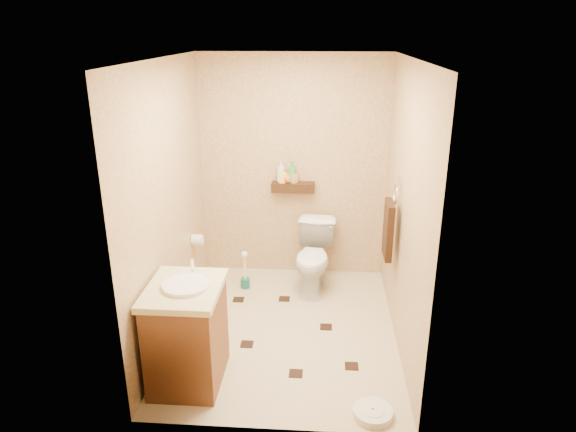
{
  "coord_description": "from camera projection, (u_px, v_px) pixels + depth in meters",
  "views": [
    {
      "loc": [
        0.31,
        -4.07,
        2.62
      ],
      "look_at": [
        0.01,
        0.25,
        1.03
      ],
      "focal_mm": 32.0,
      "sensor_mm": 36.0,
      "label": 1
    }
  ],
  "objects": [
    {
      "name": "toilet_paper",
      "position": [
        197.0,
        240.0,
        5.2
      ],
      "size": [
        0.12,
        0.11,
        0.12
      ],
      "color": "white",
      "rests_on": "wall_left"
    },
    {
      "name": "bottle_d",
      "position": [
        292.0,
        172.0,
        5.42
      ],
      "size": [
        0.12,
        0.12,
        0.24
      ],
      "primitive_type": "imported",
      "rotation": [
        0.0,
        0.0,
        5.93
      ],
      "color": "green",
      "rests_on": "wall_shelf"
    },
    {
      "name": "bottle_a",
      "position": [
        281.0,
        171.0,
        5.43
      ],
      "size": [
        0.13,
        0.13,
        0.24
      ],
      "primitive_type": "imported",
      "rotation": [
        0.0,
        0.0,
        3.6
      ],
      "color": "beige",
      "rests_on": "wall_shelf"
    },
    {
      "name": "bathroom_scale",
      "position": [
        373.0,
        412.0,
        3.68
      ],
      "size": [
        0.37,
        0.37,
        0.06
      ],
      "rotation": [
        0.0,
        0.0,
        0.35
      ],
      "color": "white",
      "rests_on": "ground"
    },
    {
      "name": "wall_right",
      "position": [
        405.0,
        210.0,
        4.26
      ],
      "size": [
        0.04,
        2.5,
        2.4
      ],
      "primitive_type": "cube",
      "color": "tan",
      "rests_on": "ground"
    },
    {
      "name": "floor_accents",
      "position": [
        289.0,
        332.0,
        4.69
      ],
      "size": [
        1.22,
        1.31,
        0.01
      ],
      "color": "black",
      "rests_on": "ground"
    },
    {
      "name": "ceiling",
      "position": [
        285.0,
        59.0,
        3.91
      ],
      "size": [
        2.0,
        2.5,
        0.02
      ],
      "primitive_type": "cube",
      "color": "white",
      "rests_on": "wall_back"
    },
    {
      "name": "wall_back",
      "position": [
        294.0,
        169.0,
        5.49
      ],
      "size": [
        2.0,
        0.04,
        2.4
      ],
      "primitive_type": "cube",
      "color": "tan",
      "rests_on": "ground"
    },
    {
      "name": "wall_shelf",
      "position": [
        293.0,
        187.0,
        5.48
      ],
      "size": [
        0.46,
        0.14,
        0.1
      ],
      "primitive_type": "cube",
      "color": "#371E0F",
      "rests_on": "wall_back"
    },
    {
      "name": "bottle_b",
      "position": [
        282.0,
        175.0,
        5.44
      ],
      "size": [
        0.11,
        0.11,
        0.17
      ],
      "primitive_type": "imported",
      "rotation": [
        0.0,
        0.0,
        3.71
      ],
      "color": "yellow",
      "rests_on": "wall_shelf"
    },
    {
      "name": "bottle_e",
      "position": [
        293.0,
        176.0,
        5.43
      ],
      "size": [
        0.1,
        0.1,
        0.16
      ],
      "primitive_type": "imported",
      "rotation": [
        0.0,
        0.0,
        0.87
      ],
      "color": "#FF8554",
      "rests_on": "wall_shelf"
    },
    {
      "name": "towel_ring",
      "position": [
        389.0,
        227.0,
        4.58
      ],
      "size": [
        0.12,
        0.3,
        0.76
      ],
      "color": "silver",
      "rests_on": "wall_right"
    },
    {
      "name": "vanity",
      "position": [
        187.0,
        333.0,
        3.93
      ],
      "size": [
        0.56,
        0.67,
        0.94
      ],
      "rotation": [
        0.0,
        0.0,
        -0.01
      ],
      "color": "brown",
      "rests_on": "ground"
    },
    {
      "name": "toilet_brush",
      "position": [
        245.0,
        275.0,
        5.45
      ],
      "size": [
        0.1,
        0.1,
        0.43
      ],
      "color": "#175C58",
      "rests_on": "ground"
    },
    {
      "name": "toilet",
      "position": [
        314.0,
        258.0,
        5.37
      ],
      "size": [
        0.46,
        0.73,
        0.71
      ],
      "primitive_type": "imported",
      "rotation": [
        0.0,
        0.0,
        -0.1
      ],
      "color": "white",
      "rests_on": "ground"
    },
    {
      "name": "wall_left",
      "position": [
        169.0,
        204.0,
        4.38
      ],
      "size": [
        0.04,
        2.5,
        2.4
      ],
      "primitive_type": "cube",
      "color": "tan",
      "rests_on": "ground"
    },
    {
      "name": "wall_front",
      "position": [
        270.0,
        274.0,
        3.15
      ],
      "size": [
        2.0,
        0.04,
        2.4
      ],
      "primitive_type": "cube",
      "color": "tan",
      "rests_on": "ground"
    },
    {
      "name": "ground",
      "position": [
        285.0,
        330.0,
        4.73
      ],
      "size": [
        2.5,
        2.5,
        0.0
      ],
      "primitive_type": "plane",
      "color": "tan",
      "rests_on": "ground"
    },
    {
      "name": "bottle_c",
      "position": [
        288.0,
        177.0,
        5.44
      ],
      "size": [
        0.12,
        0.12,
        0.13
      ],
      "primitive_type": "imported",
      "rotation": [
        0.0,
        0.0,
        6.07
      ],
      "color": "#E7531B",
      "rests_on": "wall_shelf"
    }
  ]
}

